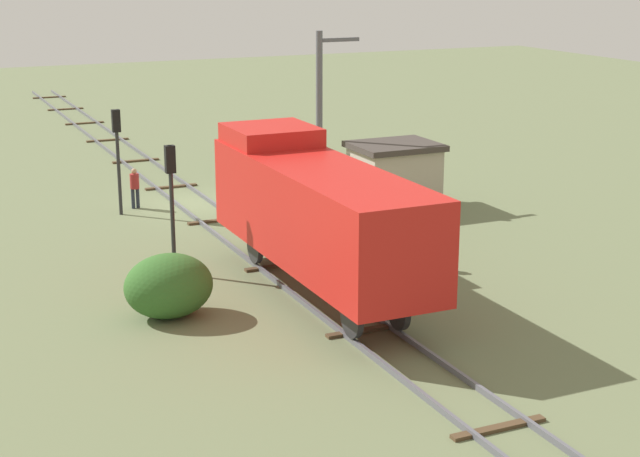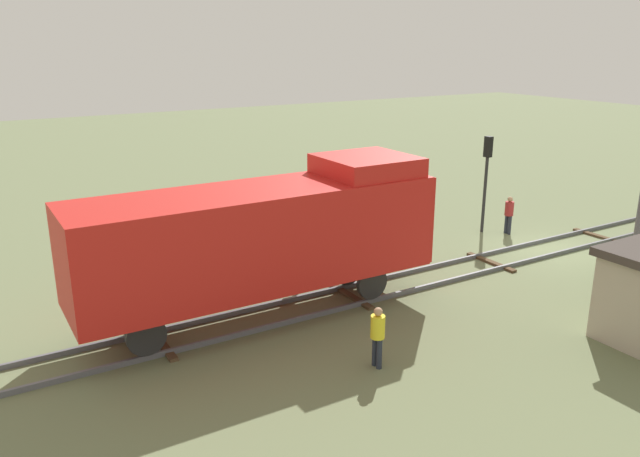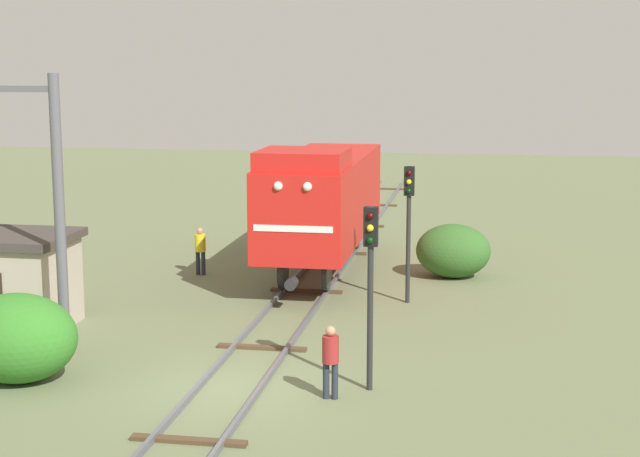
{
  "view_description": "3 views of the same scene",
  "coord_description": "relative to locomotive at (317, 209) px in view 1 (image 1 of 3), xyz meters",
  "views": [
    {
      "loc": [
        11.81,
        39.16,
        10.15
      ],
      "look_at": [
        -1.46,
        9.95,
        1.24
      ],
      "focal_mm": 55.0,
      "sensor_mm": 36.0,
      "label": 1
    },
    {
      "loc": [
        -16.06,
        20.64,
        8.31
      ],
      "look_at": [
        0.77,
        10.52,
        2.34
      ],
      "focal_mm": 35.0,
      "sensor_mm": 36.0,
      "label": 2
    },
    {
      "loc": [
        5.73,
        -21.18,
        7.61
      ],
      "look_at": [
        0.32,
        10.56,
        2.01
      ],
      "focal_mm": 55.0,
      "sensor_mm": 36.0,
      "label": 3
    }
  ],
  "objects": [
    {
      "name": "ground_plane",
      "position": [
        0.0,
        -12.91,
        -2.77
      ],
      "size": [
        117.16,
        117.16,
        0.0
      ],
      "primitive_type": "plane",
      "color": "#66704C"
    },
    {
      "name": "railway_track",
      "position": [
        0.0,
        -12.91,
        -2.7
      ],
      "size": [
        2.4,
        78.11,
        0.16
      ],
      "color": "#595960",
      "rests_on": "ground"
    },
    {
      "name": "locomotive",
      "position": [
        0.0,
        0.0,
        0.0
      ],
      "size": [
        2.9,
        11.6,
        4.6
      ],
      "color": "red",
      "rests_on": "railway_track"
    },
    {
      "name": "traffic_signal_near",
      "position": [
        3.2,
        -12.38,
        0.22
      ],
      "size": [
        0.32,
        0.34,
        4.31
      ],
      "color": "#262628",
      "rests_on": "ground"
    },
    {
      "name": "traffic_signal_mid",
      "position": [
        3.4,
        -3.96,
        0.22
      ],
      "size": [
        0.32,
        0.34,
        4.32
      ],
      "color": "#262628",
      "rests_on": "ground"
    },
    {
      "name": "worker_near_track",
      "position": [
        2.4,
        -13.13,
        -1.78
      ],
      "size": [
        0.38,
        0.38,
        1.7
      ],
      "rotation": [
        0.0,
        0.0,
        5.22
      ],
      "color": "#262B38",
      "rests_on": "ground"
    },
    {
      "name": "worker_by_signal",
      "position": [
        -4.2,
        -1.15,
        -1.78
      ],
      "size": [
        0.38,
        0.38,
        1.7
      ],
      "rotation": [
        0.0,
        0.0,
        2.16
      ],
      "color": "#262B38",
      "rests_on": "ground"
    },
    {
      "name": "catenary_mast",
      "position": [
        -5.07,
        -10.83,
        1.1
      ],
      "size": [
        1.94,
        0.28,
        7.26
      ],
      "color": "#595960",
      "rests_on": "ground"
    },
    {
      "name": "relay_hut",
      "position": [
        -7.5,
        -8.77,
        -1.38
      ],
      "size": [
        3.5,
        2.9,
        2.74
      ],
      "color": "#B2A893",
      "rests_on": "ground"
    },
    {
      "name": "bush_near",
      "position": [
        -5.15,
        -13.18,
        -1.7
      ],
      "size": [
        2.94,
        2.41,
        2.14
      ],
      "primitive_type": "ellipsoid",
      "color": "#337826",
      "rests_on": "ground"
    },
    {
      "name": "bush_mid",
      "position": [
        4.68,
        -0.07,
        -1.82
      ],
      "size": [
        2.61,
        2.14,
        1.9
      ],
      "primitive_type": "ellipsoid",
      "color": "#326026",
      "rests_on": "ground"
    },
    {
      "name": "bush_far",
      "position": [
        -6.12,
        -19.04,
        -1.75
      ],
      "size": [
        2.83,
        2.31,
        2.05
      ],
      "primitive_type": "ellipsoid",
      "color": "#206126",
      "rests_on": "ground"
    }
  ]
}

